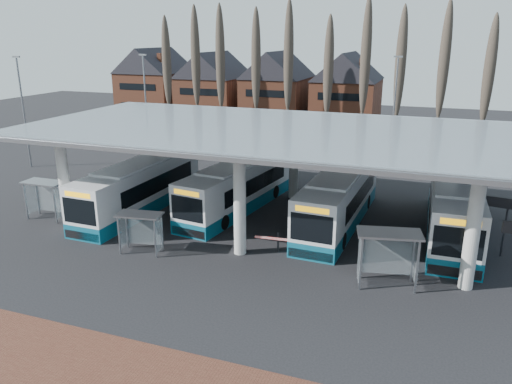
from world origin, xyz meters
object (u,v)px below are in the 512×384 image
(shelter_0, at_px, (46,191))
(bus_3, at_px, (453,208))
(shelter_2, at_px, (388,246))
(shelter_1, at_px, (141,224))
(bus_0, at_px, (141,187))
(bus_1, at_px, (238,187))
(bus_2, at_px, (339,199))

(shelter_0, bearing_deg, bus_3, 13.13)
(shelter_2, bearing_deg, shelter_1, 170.98)
(bus_0, xyz_separation_m, bus_1, (6.46, 2.51, -0.04))
(bus_2, bearing_deg, shelter_0, -160.32)
(bus_1, relative_size, shelter_1, 4.65)
(bus_2, xyz_separation_m, shelter_2, (3.90, -7.69, 0.41))
(bus_0, bearing_deg, shelter_2, -16.01)
(bus_1, xyz_separation_m, bus_3, (14.32, 0.25, 0.10))
(bus_1, height_order, shelter_0, bus_1)
(bus_2, relative_size, bus_3, 0.98)
(bus_0, distance_m, bus_2, 13.92)
(bus_2, height_order, bus_3, bus_3)
(bus_2, relative_size, shelter_1, 4.76)
(bus_3, height_order, shelter_2, bus_3)
(bus_2, bearing_deg, bus_3, 7.73)
(bus_0, relative_size, shelter_1, 4.69)
(bus_1, height_order, shelter_1, bus_1)
(bus_3, distance_m, shelter_2, 8.90)
(shelter_0, bearing_deg, bus_0, 35.42)
(shelter_1, bearing_deg, bus_3, 19.82)
(shelter_1, distance_m, shelter_2, 13.64)
(bus_1, distance_m, shelter_0, 13.03)
(bus_1, xyz_separation_m, shelter_1, (-2.42, -8.82, 0.10))
(bus_2, height_order, shelter_1, bus_2)
(bus_0, height_order, bus_1, bus_0)
(bus_1, bearing_deg, shelter_1, -97.29)
(bus_3, xyz_separation_m, shelter_2, (-3.12, -8.33, 0.37))
(bus_3, height_order, shelter_1, bus_3)
(bus_1, relative_size, shelter_0, 4.43)
(bus_0, relative_size, bus_3, 0.97)
(shelter_0, bearing_deg, shelter_2, -5.66)
(bus_0, xyz_separation_m, shelter_0, (-5.01, -3.68, 0.25))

